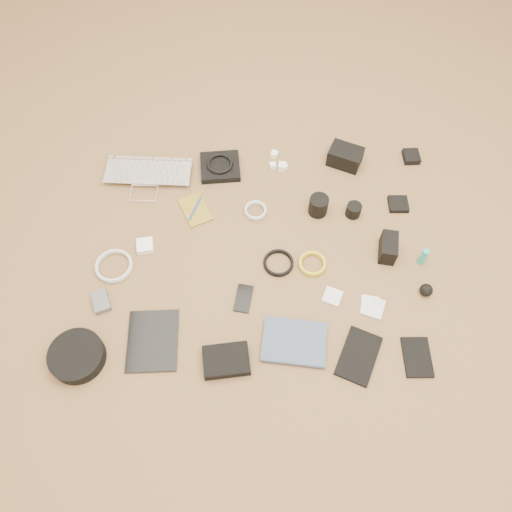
{
  "coord_description": "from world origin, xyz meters",
  "views": [
    {
      "loc": [
        -0.03,
        -0.97,
        1.7
      ],
      "look_at": [
        -0.01,
        0.0,
        0.02
      ],
      "focal_mm": 35.0,
      "sensor_mm": 36.0,
      "label": 1
    }
  ],
  "objects_px": {
    "laptop": "(147,182)",
    "headphone_case": "(77,356)",
    "dslr_camera": "(345,157)",
    "phone": "(244,298)",
    "tablet": "(153,341)",
    "paperback": "(292,365)"
  },
  "relations": [
    {
      "from": "tablet",
      "to": "paperback",
      "type": "height_order",
      "value": "paperback"
    },
    {
      "from": "tablet",
      "to": "dslr_camera",
      "type": "bearing_deg",
      "value": 45.25
    },
    {
      "from": "laptop",
      "to": "headphone_case",
      "type": "distance_m",
      "value": 0.79
    },
    {
      "from": "laptop",
      "to": "headphone_case",
      "type": "xyz_separation_m",
      "value": [
        -0.17,
        -0.77,
        0.01
      ]
    },
    {
      "from": "dslr_camera",
      "to": "headphone_case",
      "type": "height_order",
      "value": "dslr_camera"
    },
    {
      "from": "tablet",
      "to": "paperback",
      "type": "distance_m",
      "value": 0.5
    },
    {
      "from": "dslr_camera",
      "to": "laptop",
      "type": "bearing_deg",
      "value": -148.35
    },
    {
      "from": "laptop",
      "to": "tablet",
      "type": "bearing_deg",
      "value": -79.53
    },
    {
      "from": "paperback",
      "to": "headphone_case",
      "type": "bearing_deg",
      "value": 94.83
    },
    {
      "from": "tablet",
      "to": "phone",
      "type": "bearing_deg",
      "value": 24.94
    },
    {
      "from": "phone",
      "to": "paperback",
      "type": "relative_size",
      "value": 0.5
    },
    {
      "from": "dslr_camera",
      "to": "tablet",
      "type": "height_order",
      "value": "dslr_camera"
    },
    {
      "from": "laptop",
      "to": "headphone_case",
      "type": "bearing_deg",
      "value": -98.73
    },
    {
      "from": "headphone_case",
      "to": "tablet",
      "type": "bearing_deg",
      "value": 13.12
    },
    {
      "from": "laptop",
      "to": "paperback",
      "type": "distance_m",
      "value": 1.0
    },
    {
      "from": "tablet",
      "to": "laptop",
      "type": "bearing_deg",
      "value": 95.56
    },
    {
      "from": "phone",
      "to": "headphone_case",
      "type": "height_order",
      "value": "headphone_case"
    },
    {
      "from": "laptop",
      "to": "dslr_camera",
      "type": "bearing_deg",
      "value": 10.56
    },
    {
      "from": "dslr_camera",
      "to": "headphone_case",
      "type": "distance_m",
      "value": 1.35
    },
    {
      "from": "headphone_case",
      "to": "paperback",
      "type": "bearing_deg",
      "value": -3.32
    },
    {
      "from": "dslr_camera",
      "to": "phone",
      "type": "distance_m",
      "value": 0.79
    },
    {
      "from": "headphone_case",
      "to": "paperback",
      "type": "relative_size",
      "value": 0.85
    }
  ]
}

